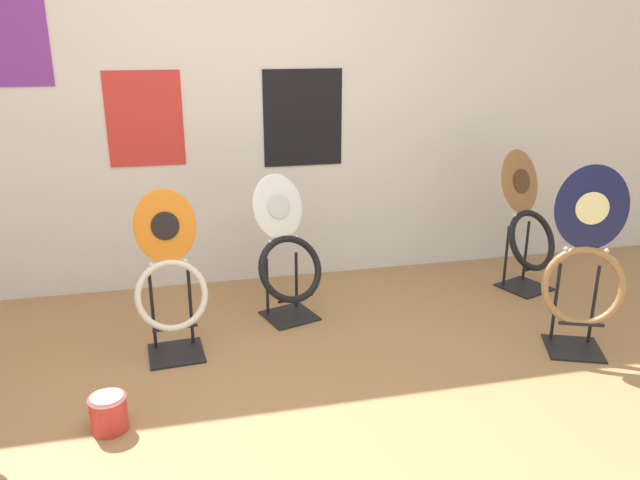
{
  "coord_description": "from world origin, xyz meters",
  "views": [
    {
      "loc": [
        -0.37,
        -2.0,
        1.62
      ],
      "look_at": [
        0.34,
        1.08,
        0.55
      ],
      "focal_mm": 35.0,
      "sensor_mm": 36.0,
      "label": 1
    }
  ],
  "objects_px": {
    "toilet_seat_display_navy_moon": "(585,270)",
    "paint_can": "(109,412)",
    "toilet_seat_display_woodgrain": "(527,224)",
    "toilet_seat_display_orange_sun": "(170,278)",
    "toilet_seat_display_white_plain": "(287,256)"
  },
  "relations": [
    {
      "from": "toilet_seat_display_navy_moon",
      "to": "paint_can",
      "type": "distance_m",
      "value": 2.38
    },
    {
      "from": "toilet_seat_display_woodgrain",
      "to": "toilet_seat_display_orange_sun",
      "type": "bearing_deg",
      "value": -169.92
    },
    {
      "from": "paint_can",
      "to": "toilet_seat_display_orange_sun",
      "type": "bearing_deg",
      "value": 65.52
    },
    {
      "from": "toilet_seat_display_orange_sun",
      "to": "toilet_seat_display_navy_moon",
      "type": "relative_size",
      "value": 0.88
    },
    {
      "from": "toilet_seat_display_orange_sun",
      "to": "toilet_seat_display_navy_moon",
      "type": "height_order",
      "value": "toilet_seat_display_navy_moon"
    },
    {
      "from": "toilet_seat_display_orange_sun",
      "to": "toilet_seat_display_woodgrain",
      "type": "height_order",
      "value": "toilet_seat_display_woodgrain"
    },
    {
      "from": "toilet_seat_display_navy_moon",
      "to": "toilet_seat_display_woodgrain",
      "type": "bearing_deg",
      "value": 78.22
    },
    {
      "from": "toilet_seat_display_orange_sun",
      "to": "toilet_seat_display_white_plain",
      "type": "xyz_separation_m",
      "value": [
        0.66,
        0.31,
        -0.05
      ]
    },
    {
      "from": "paint_can",
      "to": "toilet_seat_display_woodgrain",
      "type": "bearing_deg",
      "value": 21.94
    },
    {
      "from": "toilet_seat_display_orange_sun",
      "to": "toilet_seat_display_woodgrain",
      "type": "relative_size",
      "value": 0.97
    },
    {
      "from": "toilet_seat_display_navy_moon",
      "to": "toilet_seat_display_woodgrain",
      "type": "relative_size",
      "value": 1.11
    },
    {
      "from": "toilet_seat_display_woodgrain",
      "to": "paint_can",
      "type": "bearing_deg",
      "value": -158.06
    },
    {
      "from": "toilet_seat_display_navy_moon",
      "to": "toilet_seat_display_white_plain",
      "type": "relative_size",
      "value": 1.19
    },
    {
      "from": "toilet_seat_display_navy_moon",
      "to": "toilet_seat_display_white_plain",
      "type": "bearing_deg",
      "value": 151.59
    },
    {
      "from": "toilet_seat_display_orange_sun",
      "to": "toilet_seat_display_woodgrain",
      "type": "distance_m",
      "value": 2.28
    }
  ]
}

